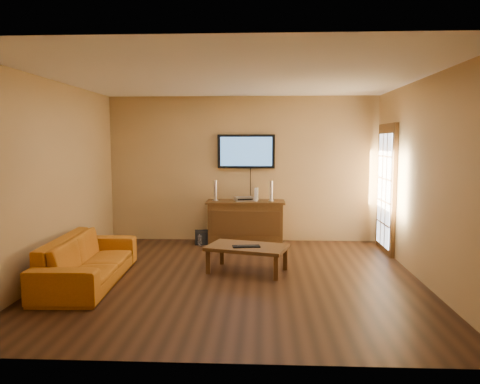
# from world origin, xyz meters

# --- Properties ---
(ground_plane) EXTENTS (5.00, 5.00, 0.00)m
(ground_plane) POSITION_xyz_m (0.00, 0.00, 0.00)
(ground_plane) COLOR black
(ground_plane) RESTS_ON ground
(room_walls) EXTENTS (5.00, 5.00, 5.00)m
(room_walls) POSITION_xyz_m (0.00, 0.62, 1.69)
(room_walls) COLOR tan
(room_walls) RESTS_ON ground
(french_door) EXTENTS (0.07, 1.02, 2.22)m
(french_door) POSITION_xyz_m (2.46, 1.70, 1.05)
(french_door) COLOR #41260E
(french_door) RESTS_ON ground
(media_console) EXTENTS (1.42, 0.54, 0.79)m
(media_console) POSITION_xyz_m (0.07, 2.22, 0.40)
(media_console) COLOR #41260E
(media_console) RESTS_ON ground
(television) EXTENTS (1.06, 0.08, 0.63)m
(television) POSITION_xyz_m (0.07, 2.45, 1.68)
(television) COLOR black
(television) RESTS_ON ground
(coffee_table) EXTENTS (1.25, 0.94, 0.38)m
(coffee_table) POSITION_xyz_m (0.16, 0.31, 0.33)
(coffee_table) COLOR #41260E
(coffee_table) RESTS_ON ground
(sofa) EXTENTS (0.71, 2.12, 0.82)m
(sofa) POSITION_xyz_m (-1.93, -0.30, 0.41)
(sofa) COLOR #AF6013
(sofa) RESTS_ON ground
(speaker_left) EXTENTS (0.10, 0.10, 0.37)m
(speaker_left) POSITION_xyz_m (-0.49, 2.22, 0.96)
(speaker_left) COLOR silver
(speaker_left) RESTS_ON media_console
(speaker_right) EXTENTS (0.10, 0.10, 0.37)m
(speaker_right) POSITION_xyz_m (0.53, 2.23, 0.95)
(speaker_right) COLOR silver
(speaker_right) RESTS_ON media_console
(av_receiver) EXTENTS (0.38, 0.31, 0.08)m
(av_receiver) POSITION_xyz_m (0.03, 2.23, 0.82)
(av_receiver) COLOR silver
(av_receiver) RESTS_ON media_console
(game_console) EXTENTS (0.07, 0.18, 0.24)m
(game_console) POSITION_xyz_m (0.26, 2.25, 0.90)
(game_console) COLOR white
(game_console) RESTS_ON media_console
(subwoofer) EXTENTS (0.28, 0.28, 0.24)m
(subwoofer) POSITION_xyz_m (-0.73, 2.12, 0.12)
(subwoofer) COLOR black
(subwoofer) RESTS_ON ground
(bottle) EXTENTS (0.07, 0.07, 0.21)m
(bottle) POSITION_xyz_m (-0.74, 1.93, 0.10)
(bottle) COLOR white
(bottle) RESTS_ON ground
(keyboard) EXTENTS (0.41, 0.20, 0.02)m
(keyboard) POSITION_xyz_m (0.15, 0.23, 0.39)
(keyboard) COLOR black
(keyboard) RESTS_ON coffee_table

